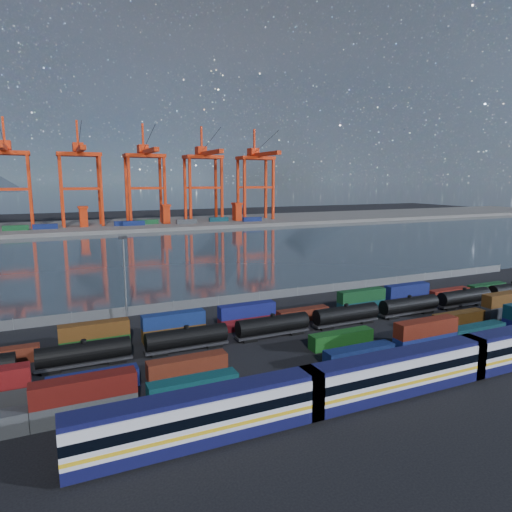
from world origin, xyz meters
name	(u,v)px	position (x,y,z in m)	size (l,w,h in m)	color
ground	(328,339)	(0.00, 0.00, 0.00)	(700.00, 700.00, 0.00)	black
harbor_water	(174,252)	(0.00, 105.00, 0.01)	(700.00, 700.00, 0.00)	#2E3A42
far_quay	(128,225)	(0.00, 210.00, 1.00)	(700.00, 70.00, 2.00)	#514F4C
distant_mountains	(75,120)	(63.02, 1600.00, 220.29)	(2470.00, 1100.00, 520.00)	#1E2630
passenger_train	(399,374)	(-3.74, -21.62, 2.95)	(79.72, 3.42, 5.87)	silver
container_row_south	(445,334)	(15.78, -10.90, 1.98)	(139.62, 2.36, 5.03)	#424648
container_row_mid	(398,327)	(12.03, -3.93, 1.69)	(141.15, 2.33, 4.97)	#393B3E
container_row_north	(252,318)	(-9.54, 10.97, 1.91)	(139.59, 2.21, 4.71)	#102151
tanker_string	(311,320)	(-0.65, 4.71, 2.11)	(122.17, 2.94, 4.20)	black
waterfront_fence	(260,296)	(0.00, 28.00, 1.00)	(160.12, 0.12, 2.20)	#595B5E
yard_light_mast	(125,273)	(-30.00, 26.00, 9.30)	(1.60, 0.40, 16.60)	slate
gantry_cranes	(113,164)	(-7.50, 203.44, 36.05)	(197.62, 43.43, 58.82)	red
quay_containers	(112,224)	(-11.00, 195.46, 3.30)	(172.58, 10.99, 2.60)	navy
straddle_carriers	(126,215)	(-2.50, 200.00, 7.82)	(140.00, 7.00, 11.10)	red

